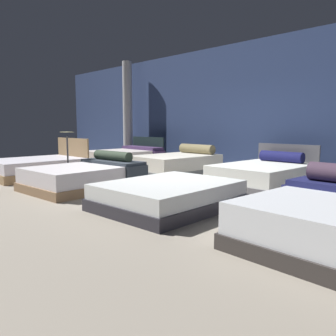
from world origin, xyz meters
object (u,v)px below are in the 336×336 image
bed_1 (86,176)px  support_pillar (128,112)px  bed_4 (124,158)px  bed_0 (37,167)px  bed_2 (169,195)px  price_sign (68,162)px  bed_6 (264,174)px  bed_5 (177,164)px

bed_1 → support_pillar: size_ratio=0.63×
bed_1 → bed_4: bearing=126.9°
bed_0 → bed_2: size_ratio=1.02×
bed_0 → support_pillar: (-1.28, 3.95, 1.52)m
bed_0 → bed_1: bearing=0.4°
bed_4 → price_sign: bearing=-62.6°
bed_1 → bed_6: (2.43, 2.83, -0.01)m
bed_6 → bed_5: bearing=-174.8°
bed_1 → bed_5: size_ratio=0.99×
bed_0 → bed_1: 2.27m
bed_0 → price_sign: price_sign is taller
bed_0 → bed_2: bearing=0.7°
bed_2 → support_pillar: size_ratio=0.60×
support_pillar → bed_2: bearing=-33.8°
bed_0 → bed_6: bed_0 is taller
bed_4 → bed_5: (2.28, -0.06, -0.00)m
bed_1 → bed_2: bearing=-2.3°
support_pillar → bed_1: bearing=-48.1°
price_sign → bed_4: bearing=114.5°
bed_0 → bed_4: size_ratio=1.01×
support_pillar → bed_4: bearing=-42.9°
bed_1 → bed_6: bed_6 is taller
price_sign → bed_6: bearing=36.2°
price_sign → support_pillar: bearing=123.1°
bed_6 → bed_2: bearing=-89.0°
bed_6 → support_pillar: size_ratio=0.62×
price_sign → support_pillar: (-2.43, 3.72, 1.31)m
bed_2 → bed_6: (0.07, 2.82, 0.04)m
bed_2 → support_pillar: support_pillar is taller
bed_6 → support_pillar: (-5.98, 1.13, 1.51)m
bed_2 → price_sign: 3.49m
bed_0 → bed_2: (4.63, -0.00, -0.03)m
support_pillar → price_sign: bearing=-56.9°
bed_6 → price_sign: bearing=-141.4°
bed_6 → price_sign: 4.40m
bed_5 → support_pillar: size_ratio=0.63×
bed_6 → price_sign: (-3.55, -2.60, 0.20)m
bed_2 → bed_4: size_ratio=0.99×
support_pillar → bed_6: bearing=-10.7°
bed_0 → bed_6: (4.70, 2.82, 0.01)m
bed_1 → bed_5: (0.00, 2.72, 0.02)m
support_pillar → bed_5: bearing=-19.3°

